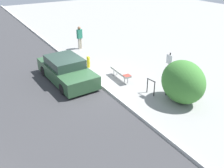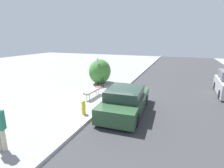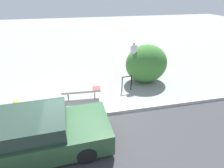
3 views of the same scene
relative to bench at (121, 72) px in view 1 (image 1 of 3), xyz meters
The scene contains 10 objects.
ground_plane 1.52m from the bench, 105.99° to the right, with size 60.00×60.00×0.00m, color gray.
road_strip 6.56m from the bench, 93.47° to the right, with size 60.00×10.00×0.01m.
curb 1.50m from the bench, 105.99° to the right, with size 60.00×0.20×0.13m.
bench is the anchor object (origin of this frame).
bike_rack 2.34m from the bench, ahead, with size 0.55×0.11×0.83m.
sign_post 3.10m from the bench, 18.94° to the left, with size 0.36×0.08×2.30m.
fire_hydrant 2.72m from the bench, 163.18° to the right, with size 0.36×0.22×0.77m.
shrub_hedge 3.87m from the bench, 17.61° to the left, with size 2.30×1.79×2.11m.
pedestrian 6.35m from the bench, behind, with size 0.30×0.44×1.75m.
parked_car_near 3.13m from the bench, 119.03° to the right, with size 4.55×2.06×1.36m.
Camera 1 is at (11.39, -5.91, 6.31)m, focal length 40.00 mm.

